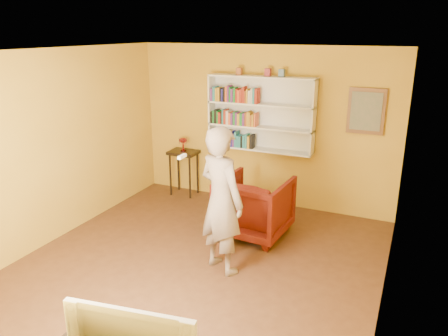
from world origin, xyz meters
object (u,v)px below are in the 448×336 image
(armchair, at_px, (254,206))
(television, at_px, (137,335))
(ruby_lustre, at_px, (183,142))
(person, at_px, (221,201))
(bookshelf, at_px, (262,114))
(console_table, at_px, (184,159))

(armchair, distance_m, television, 3.51)
(ruby_lustre, height_order, person, person)
(bookshelf, height_order, armchair, bookshelf)
(ruby_lustre, bearing_deg, television, -64.48)
(console_table, distance_m, television, 4.99)
(bookshelf, relative_size, ruby_lustre, 7.35)
(bookshelf, distance_m, television, 4.78)
(console_table, distance_m, armchair, 2.06)
(ruby_lustre, xyz_separation_m, television, (2.15, -4.50, -0.17))
(console_table, distance_m, person, 2.76)
(bookshelf, xyz_separation_m, ruby_lustre, (-1.42, -0.16, -0.59))
(ruby_lustre, distance_m, armchair, 2.12)
(armchair, bearing_deg, television, 100.70)
(console_table, bearing_deg, television, -64.48)
(console_table, relative_size, person, 0.44)
(console_table, xyz_separation_m, person, (1.73, -2.13, 0.25))
(console_table, height_order, ruby_lustre, ruby_lustre)
(television, bearing_deg, ruby_lustre, 106.75)
(console_table, height_order, television, television)
(console_table, xyz_separation_m, television, (2.15, -4.50, 0.15))
(ruby_lustre, relative_size, person, 0.13)
(console_table, bearing_deg, person, -50.83)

